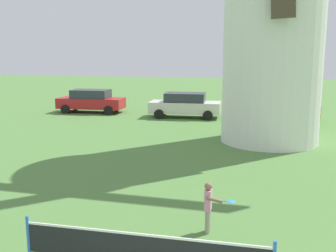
{
  "coord_description": "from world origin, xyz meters",
  "views": [
    {
      "loc": [
        1.39,
        -4.19,
        4.08
      ],
      "look_at": [
        -0.47,
        3.94,
        2.52
      ],
      "focal_mm": 42.45,
      "sensor_mm": 36.0,
      "label": 1
    }
  ],
  "objects_px": {
    "tennis_net": "(142,250)",
    "parked_car_cream": "(185,105)",
    "player_far": "(209,204)",
    "parked_car_mustard": "(281,108)",
    "parked_car_red": "(91,101)"
  },
  "relations": [
    {
      "from": "parked_car_red",
      "to": "parked_car_mustard",
      "type": "distance_m",
      "value": 12.51
    },
    {
      "from": "tennis_net",
      "to": "parked_car_cream",
      "type": "distance_m",
      "value": 18.51
    },
    {
      "from": "parked_car_cream",
      "to": "parked_car_mustard",
      "type": "xyz_separation_m",
      "value": [
        5.82,
        -0.11,
        -0.0
      ]
    },
    {
      "from": "tennis_net",
      "to": "parked_car_red",
      "type": "xyz_separation_m",
      "value": [
        -9.28,
        19.01,
        0.13
      ]
    },
    {
      "from": "player_far",
      "to": "parked_car_cream",
      "type": "relative_size",
      "value": 0.27
    },
    {
      "from": "tennis_net",
      "to": "parked_car_mustard",
      "type": "bearing_deg",
      "value": 80.04
    },
    {
      "from": "tennis_net",
      "to": "parked_car_mustard",
      "type": "distance_m",
      "value": 18.49
    },
    {
      "from": "player_far",
      "to": "parked_car_mustard",
      "type": "relative_size",
      "value": 0.27
    },
    {
      "from": "player_far",
      "to": "parked_car_cream",
      "type": "distance_m",
      "value": 16.32
    },
    {
      "from": "tennis_net",
      "to": "parked_car_mustard",
      "type": "xyz_separation_m",
      "value": [
        3.2,
        18.21,
        0.13
      ]
    },
    {
      "from": "tennis_net",
      "to": "player_far",
      "type": "distance_m",
      "value": 2.53
    },
    {
      "from": "player_far",
      "to": "tennis_net",
      "type": "bearing_deg",
      "value": -110.18
    },
    {
      "from": "player_far",
      "to": "parked_car_red",
      "type": "bearing_deg",
      "value": 121.4
    },
    {
      "from": "parked_car_mustard",
      "to": "parked_car_cream",
      "type": "bearing_deg",
      "value": 178.94
    },
    {
      "from": "parked_car_red",
      "to": "parked_car_cream",
      "type": "bearing_deg",
      "value": -5.91
    }
  ]
}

